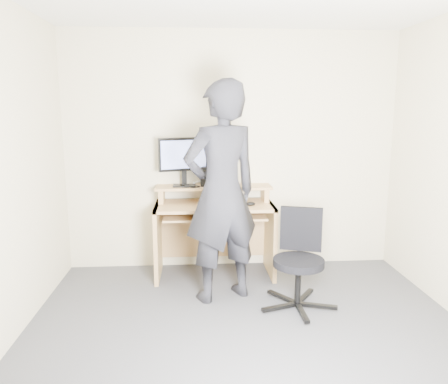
{
  "coord_description": "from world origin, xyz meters",
  "views": [
    {
      "loc": [
        -0.4,
        -2.87,
        1.71
      ],
      "look_at": [
        -0.13,
        1.05,
        0.95
      ],
      "focal_mm": 35.0,
      "sensor_mm": 36.0,
      "label": 1
    }
  ],
  "objects": [
    {
      "name": "external_drive",
      "position": [
        -0.29,
        1.6,
        1.01
      ],
      "size": [
        0.1,
        0.14,
        0.2
      ],
      "primitive_type": "cube",
      "rotation": [
        0.0,
        0.0,
        -0.23
      ],
      "color": "black",
      "rests_on": "desk"
    },
    {
      "name": "person",
      "position": [
        -0.16,
        0.88,
        0.98
      ],
      "size": [
        0.84,
        0.72,
        1.95
      ],
      "primitive_type": "imported",
      "rotation": [
        0.0,
        0.0,
        3.56
      ],
      "color": "black",
      "rests_on": "ground"
    },
    {
      "name": "keyboard",
      "position": [
        -0.19,
        1.36,
        0.67
      ],
      "size": [
        0.48,
        0.23,
        0.03
      ],
      "primitive_type": "cube",
      "rotation": [
        0.0,
        0.0,
        -0.12
      ],
      "color": "black",
      "rests_on": "desk"
    },
    {
      "name": "office_chair",
      "position": [
        0.5,
        0.68,
        0.45
      ],
      "size": [
        0.66,
        0.63,
        0.83
      ],
      "rotation": [
        0.0,
        0.0,
        -0.31
      ],
      "color": "black",
      "rests_on": "ground"
    },
    {
      "name": "travel_mug",
      "position": [
        -0.2,
        1.61,
        1.01
      ],
      "size": [
        0.09,
        0.09,
        0.2
      ],
      "primitive_type": "cylinder",
      "rotation": [
        0.0,
        0.0,
        -0.0
      ],
      "color": "#AEAFB3",
      "rests_on": "desk"
    },
    {
      "name": "monitor",
      "position": [
        -0.5,
        1.59,
        1.21
      ],
      "size": [
        0.51,
        0.21,
        0.5
      ],
      "rotation": [
        0.0,
        0.0,
        0.34
      ],
      "color": "black",
      "rests_on": "desk"
    },
    {
      "name": "headphones",
      "position": [
        -0.33,
        1.68,
        0.92
      ],
      "size": [
        0.16,
        0.16,
        0.06
      ],
      "primitive_type": "torus",
      "rotation": [
        0.26,
        0.0,
        -0.01
      ],
      "color": "silver",
      "rests_on": "desk"
    },
    {
      "name": "desk",
      "position": [
        -0.2,
        1.53,
        0.55
      ],
      "size": [
        1.2,
        0.6,
        0.91
      ],
      "color": "tan",
      "rests_on": "ground"
    },
    {
      "name": "ground",
      "position": [
        0.0,
        0.0,
        0.0
      ],
      "size": [
        3.5,
        3.5,
        0.0
      ],
      "primitive_type": "plane",
      "color": "#48494D",
      "rests_on": "ground"
    },
    {
      "name": "smartphone",
      "position": [
        0.04,
        1.57,
        0.92
      ],
      "size": [
        0.09,
        0.14,
        0.01
      ],
      "primitive_type": "cube",
      "rotation": [
        0.0,
        0.0,
        -0.17
      ],
      "color": "black",
      "rests_on": "desk"
    },
    {
      "name": "back_wall",
      "position": [
        0.0,
        1.75,
        1.25
      ],
      "size": [
        3.5,
        0.02,
        2.5
      ],
      "primitive_type": "cube",
      "color": "#C3B59B",
      "rests_on": "ground"
    },
    {
      "name": "mouse",
      "position": [
        0.16,
        1.35,
        0.77
      ],
      "size": [
        0.1,
        0.07,
        0.04
      ],
      "primitive_type": "ellipsoid",
      "rotation": [
        0.0,
        0.0,
        -0.1
      ],
      "color": "black",
      "rests_on": "desk"
    },
    {
      "name": "charger",
      "position": [
        -0.48,
        1.53,
        0.93
      ],
      "size": [
        0.05,
        0.05,
        0.03
      ],
      "primitive_type": "cube",
      "rotation": [
        0.0,
        0.0,
        0.14
      ],
      "color": "black",
      "rests_on": "desk"
    }
  ]
}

